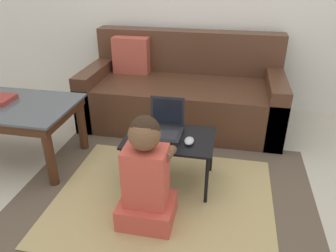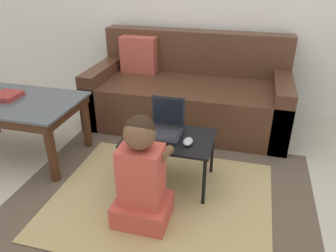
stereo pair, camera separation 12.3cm
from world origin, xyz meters
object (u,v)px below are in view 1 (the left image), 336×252
coffee_table (6,112)px  computer_mouse (189,141)px  couch (182,93)px  laptop_desk (170,142)px  book_on_table (0,99)px  person_seated (146,177)px  laptop (164,128)px

coffee_table → computer_mouse: (1.45, -0.12, -0.03)m
couch → computer_mouse: 1.13m
laptop_desk → book_on_table: (-1.35, 0.08, 0.18)m
book_on_table → computer_mouse: bearing=-5.2°
couch → person_seated: (0.02, -1.47, 0.04)m
computer_mouse → person_seated: 0.43m
couch → laptop_desk: (0.08, -1.05, 0.04)m
laptop → book_on_table: 1.31m
couch → coffee_table: couch is taller
computer_mouse → coffee_table: bearing=175.4°
coffee_table → book_on_table: (-0.04, 0.02, 0.09)m
couch → coffee_table: size_ratio=1.74×
person_seated → book_on_table: 1.40m
laptop_desk → book_on_table: book_on_table is taller
laptop → computer_mouse: size_ratio=2.35×
coffee_table → couch: bearing=38.7°
laptop → person_seated: (-0.01, -0.47, -0.09)m
coffee_table → computer_mouse: 1.46m
laptop_desk → person_seated: bearing=-97.7°
couch → book_on_table: bearing=-142.9°
couch → person_seated: bearing=-89.1°
computer_mouse → book_on_table: book_on_table is taller
laptop → computer_mouse: bearing=-27.3°
laptop_desk → computer_mouse: (0.14, -0.05, 0.06)m
couch → person_seated: 1.47m
laptop_desk → laptop: 0.10m
laptop → book_on_table: (-1.31, 0.04, 0.10)m
coffee_table → person_seated: person_seated is taller
computer_mouse → laptop_desk: bearing=159.6°
laptop_desk → laptop: laptop is taller
couch → computer_mouse: couch is taller
book_on_table → laptop: bearing=-1.6°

